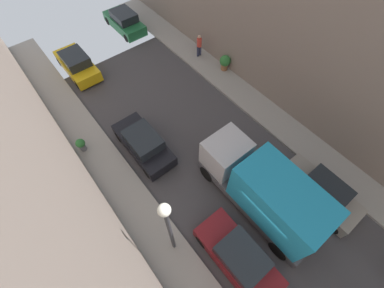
# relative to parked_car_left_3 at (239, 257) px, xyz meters

# --- Properties ---
(ground) EXTENTS (32.00, 32.00, 0.00)m
(ground) POSITION_rel_parked_car_left_3_xyz_m (2.70, 0.54, -0.72)
(ground) COLOR #423F42
(sidewalk_left) EXTENTS (2.00, 44.00, 0.15)m
(sidewalk_left) POSITION_rel_parked_car_left_3_xyz_m (-2.30, 0.54, -0.64)
(sidewalk_left) COLOR gray
(sidewalk_left) RESTS_ON ground
(sidewalk_right) EXTENTS (2.00, 44.00, 0.15)m
(sidewalk_right) POSITION_rel_parked_car_left_3_xyz_m (7.70, 0.54, -0.64)
(sidewalk_right) COLOR gray
(sidewalk_right) RESTS_ON ground
(parked_car_left_3) EXTENTS (1.78, 4.20, 1.57)m
(parked_car_left_3) POSITION_rel_parked_car_left_3_xyz_m (0.00, 0.00, 0.00)
(parked_car_left_3) COLOR maroon
(parked_car_left_3) RESTS_ON ground
(parked_car_left_4) EXTENTS (1.78, 4.20, 1.57)m
(parked_car_left_4) POSITION_rel_parked_car_left_3_xyz_m (0.00, 7.72, 0.00)
(parked_car_left_4) COLOR black
(parked_car_left_4) RESTS_ON ground
(parked_car_left_5) EXTENTS (1.78, 4.20, 1.57)m
(parked_car_left_5) POSITION_rel_parked_car_left_3_xyz_m (0.00, 16.49, 0.00)
(parked_car_left_5) COLOR gold
(parked_car_left_5) RESTS_ON ground
(parked_car_right_2) EXTENTS (1.78, 4.20, 1.57)m
(parked_car_right_2) POSITION_rel_parked_car_left_3_xyz_m (5.40, -0.40, 0.00)
(parked_car_right_2) COLOR gray
(parked_car_right_2) RESTS_ON ground
(parked_car_right_3) EXTENTS (1.78, 4.20, 1.57)m
(parked_car_right_3) POSITION_rel_parked_car_left_3_xyz_m (5.40, 18.97, 0.00)
(parked_car_right_3) COLOR #1E6638
(parked_car_right_3) RESTS_ON ground
(delivery_truck) EXTENTS (2.26, 6.60, 3.38)m
(delivery_truck) POSITION_rel_parked_car_left_3_xyz_m (2.70, 1.29, 1.07)
(delivery_truck) COLOR #4C4C51
(delivery_truck) RESTS_ON ground
(pedestrian) EXTENTS (0.40, 0.36, 1.72)m
(pedestrian) POSITION_rel_parked_car_left_3_xyz_m (7.93, 12.29, 0.35)
(pedestrian) COLOR #2D334C
(pedestrian) RESTS_ON sidewalk_right
(potted_plant_0) EXTENTS (0.78, 0.78, 1.14)m
(potted_plant_0) POSITION_rel_parked_car_left_3_xyz_m (8.37, 9.92, 0.08)
(potted_plant_0) COLOR brown
(potted_plant_0) RESTS_ON sidewalk_right
(potted_plant_2) EXTENTS (0.52, 0.52, 0.88)m
(potted_plant_2) POSITION_rel_parked_car_left_3_xyz_m (-2.82, 9.98, -0.06)
(potted_plant_2) COLOR slate
(potted_plant_2) RESTS_ON sidewalk_left
(lamp_post) EXTENTS (0.44, 0.44, 5.41)m
(lamp_post) POSITION_rel_parked_car_left_3_xyz_m (-1.90, 2.29, 3.00)
(lamp_post) COLOR #333338
(lamp_post) RESTS_ON sidewalk_left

